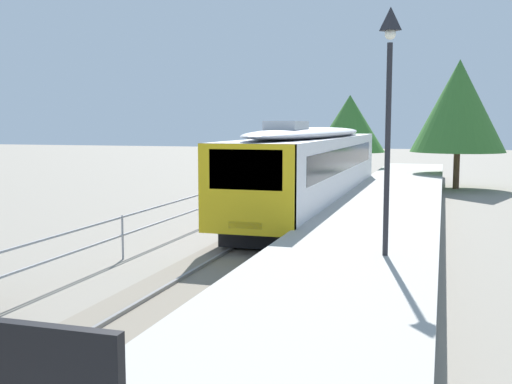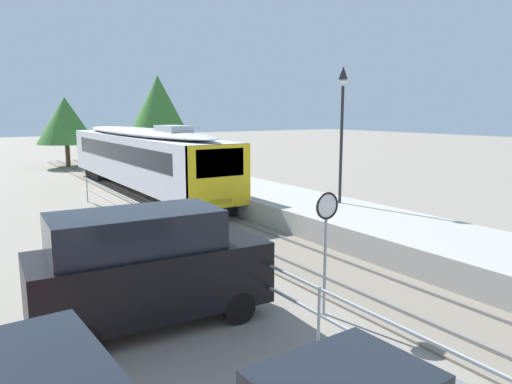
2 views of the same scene
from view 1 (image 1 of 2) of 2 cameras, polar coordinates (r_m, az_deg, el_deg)
name	(u,v)px [view 1 (image 1 of 2)]	position (r m, az deg, el deg)	size (l,w,h in m)	color
ground_plane	(149,253)	(18.47, -9.89, -5.58)	(160.00, 160.00, 0.00)	gray
track_rails	(246,258)	(17.34, -0.96, -6.16)	(3.20, 60.00, 0.14)	slate
commuter_train	(313,163)	(25.81, 5.29, 2.66)	(2.82, 18.50, 3.74)	silver
station_platform	(362,251)	(16.56, 9.85, -5.37)	(3.90, 60.00, 0.90)	#A8A59E
platform_lamp_mid_platform	(389,84)	(13.64, 12.24, 9.72)	(0.34, 0.34, 5.35)	#232328
tree_behind_carpark	(459,106)	(37.80, 18.29, 7.58)	(5.41, 5.41, 7.49)	brown
tree_behind_station_far	(350,124)	(41.37, 8.69, 6.29)	(4.69, 4.69, 5.70)	brown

